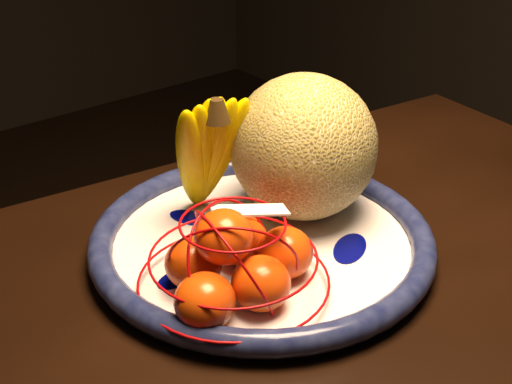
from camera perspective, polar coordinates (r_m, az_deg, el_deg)
fruit_bowl at (r=0.77m, az=0.47°, el=-3.92°), size 0.37×0.37×0.03m
cantaloupe at (r=0.79m, az=3.84°, el=3.62°), size 0.16×0.16×0.16m
banana_bunch at (r=0.78m, az=-4.05°, el=3.39°), size 0.11×0.10×0.16m
mandarin_bag at (r=0.68m, az=-1.70°, el=-5.66°), size 0.19×0.19×0.12m
price_tag at (r=0.66m, az=-0.50°, el=-1.47°), size 0.08×0.06×0.01m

